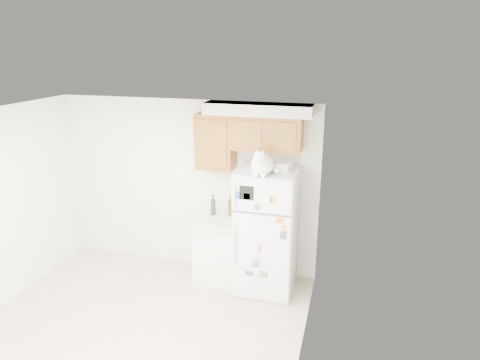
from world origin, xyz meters
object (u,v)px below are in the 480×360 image
at_px(base_counter, 219,249).
at_px(bottle_amber, 230,206).
at_px(bottle_green, 213,204).
at_px(refrigerator, 266,231).
at_px(cat, 262,165).
at_px(storage_box_front, 280,167).
at_px(storage_box_back, 283,167).

bearing_deg(base_counter, bottle_amber, 52.07).
bearing_deg(bottle_green, refrigerator, -13.58).
xyz_separation_m(refrigerator, bottle_green, (-0.81, 0.20, 0.22)).
distance_m(cat, storage_box_front, 0.30).
bearing_deg(storage_box_back, cat, -116.41).
xyz_separation_m(base_counter, bottle_amber, (0.12, 0.16, 0.60)).
bearing_deg(refrigerator, bottle_green, 166.42).
bearing_deg(base_counter, bottle_green, 134.74).
distance_m(bottle_green, bottle_amber, 0.25).
bearing_deg(storage_box_front, storage_box_back, 25.18).
height_order(base_counter, storage_box_front, storage_box_front).
relative_size(bottle_green, bottle_amber, 1.06).
bearing_deg(cat, bottle_amber, 139.03).
bearing_deg(base_counter, cat, -25.34).
bearing_deg(bottle_amber, storage_box_back, -15.71).
relative_size(refrigerator, base_counter, 1.85).
bearing_deg(bottle_green, storage_box_back, -10.16).
relative_size(refrigerator, storage_box_back, 9.44).
bearing_deg(base_counter, refrigerator, -6.09).
bearing_deg(storage_box_front, bottle_green, 150.86).
height_order(base_counter, cat, cat).
relative_size(base_counter, storage_box_front, 6.13).
xyz_separation_m(storage_box_back, bottle_green, (-1.00, 0.18, -0.68)).
bearing_deg(base_counter, storage_box_front, -6.07).
bearing_deg(storage_box_back, base_counter, -169.91).
height_order(cat, bottle_amber, cat).
relative_size(base_counter, bottle_green, 3.02).
bearing_deg(storage_box_back, bottle_amber, 178.10).
xyz_separation_m(refrigerator, cat, (-0.03, -0.24, 0.98)).
height_order(refrigerator, bottle_green, refrigerator).
bearing_deg(bottle_green, storage_box_front, -12.39).
distance_m(refrigerator, base_counter, 0.79).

